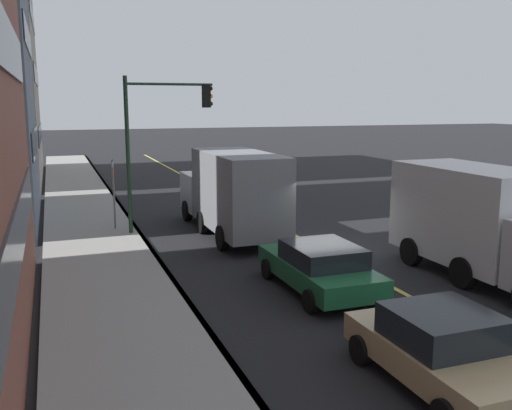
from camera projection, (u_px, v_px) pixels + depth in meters
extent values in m
plane|color=black|center=(320.00, 249.00, 20.27)|extent=(200.00, 200.00, 0.00)
cube|color=gray|center=(104.00, 268.00, 17.69)|extent=(80.00, 3.67, 0.15)
cube|color=slate|center=(159.00, 262.00, 18.28)|extent=(80.00, 0.16, 0.15)
cube|color=#D8CC4C|center=(320.00, 249.00, 20.27)|extent=(80.00, 0.16, 0.01)
cube|color=#262D38|center=(16.00, 243.00, 9.68)|extent=(14.77, 0.06, 1.10)
cube|color=#262D38|center=(0.00, 33.00, 9.06)|extent=(14.77, 0.06, 1.10)
cube|color=#262D38|center=(35.00, 141.00, 24.96)|extent=(9.06, 0.06, 1.10)
cube|color=#262D38|center=(28.00, 38.00, 24.17)|extent=(9.06, 0.06, 1.10)
cube|color=#262D38|center=(40.00, 134.00, 38.90)|extent=(13.26, 0.06, 1.10)
cube|color=#262D38|center=(36.00, 76.00, 38.20)|extent=(13.26, 0.06, 1.10)
cube|color=#262D38|center=(32.00, 17.00, 37.50)|extent=(13.26, 0.06, 1.10)
cube|color=#1E6038|center=(319.00, 270.00, 15.70)|extent=(4.50, 1.93, 0.56)
cube|color=black|center=(323.00, 254.00, 15.38)|extent=(2.17, 1.78, 0.52)
cylinder|color=black|center=(268.00, 269.00, 16.80)|extent=(0.60, 0.22, 0.60)
cylinder|color=black|center=(324.00, 263.00, 17.44)|extent=(0.60, 0.22, 0.60)
cylinder|color=black|center=(311.00, 301.00, 14.06)|extent=(0.60, 0.22, 0.60)
cylinder|color=black|center=(376.00, 293.00, 14.69)|extent=(0.60, 0.22, 0.60)
cube|color=tan|center=(443.00, 357.00, 10.34)|extent=(3.99, 1.94, 0.55)
cube|color=black|center=(443.00, 327.00, 10.30)|extent=(1.78, 1.78, 0.59)
cylinder|color=black|center=(361.00, 350.00, 11.29)|extent=(0.60, 0.22, 0.60)
cylinder|color=black|center=(439.00, 336.00, 11.93)|extent=(0.60, 0.22, 0.60)
cube|color=silver|center=(469.00, 213.00, 17.19)|extent=(4.92, 2.40, 2.84)
cylinder|color=black|center=(469.00, 245.00, 18.97)|extent=(0.90, 0.28, 0.90)
cylinder|color=black|center=(411.00, 251.00, 18.20)|extent=(0.90, 0.28, 0.90)
cylinder|color=black|center=(463.00, 273.00, 15.92)|extent=(0.90, 0.28, 0.90)
cube|color=silver|center=(210.00, 191.00, 25.33)|extent=(2.25, 2.29, 1.65)
cube|color=slate|center=(239.00, 191.00, 21.44)|extent=(5.62, 2.29, 2.90)
cylinder|color=black|center=(187.00, 211.00, 25.11)|extent=(0.90, 0.28, 0.90)
cylinder|color=black|center=(234.00, 208.00, 25.85)|extent=(0.90, 0.28, 0.90)
cylinder|color=black|center=(222.00, 238.00, 20.04)|extent=(0.90, 0.28, 0.90)
cylinder|color=black|center=(279.00, 233.00, 20.77)|extent=(0.90, 0.28, 0.90)
cylinder|color=black|center=(202.00, 222.00, 22.63)|extent=(0.90, 0.28, 0.90)
cylinder|color=black|center=(253.00, 219.00, 23.37)|extent=(0.90, 0.28, 0.90)
cylinder|color=#1E3823|center=(128.00, 158.00, 21.67)|extent=(0.16, 0.16, 6.22)
cylinder|color=#1E3823|center=(170.00, 84.00, 21.74)|extent=(0.10, 3.41, 0.10)
cube|color=black|center=(206.00, 96.00, 22.32)|extent=(0.28, 0.30, 0.90)
sphere|color=#360605|center=(211.00, 88.00, 22.32)|extent=(0.18, 0.18, 0.18)
sphere|color=gold|center=(211.00, 96.00, 22.38)|extent=(0.18, 0.18, 0.18)
sphere|color=black|center=(211.00, 104.00, 22.43)|extent=(0.18, 0.18, 0.18)
cylinder|color=slate|center=(114.00, 196.00, 22.71)|extent=(0.08, 0.08, 2.97)
cube|color=white|center=(112.00, 164.00, 22.48)|extent=(0.60, 0.02, 0.20)
cube|color=#DB5919|center=(112.00, 173.00, 22.54)|extent=(0.44, 0.02, 0.28)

